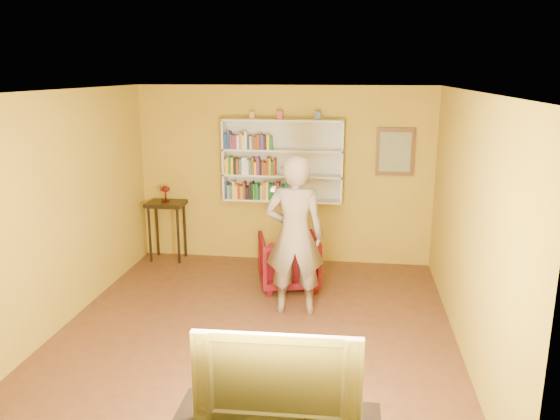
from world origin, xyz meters
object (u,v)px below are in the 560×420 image
Objects in this scene: person at (295,236)px; television at (278,371)px; console_table at (166,212)px; ruby_lustre at (165,190)px; armchair at (289,261)px; bookshelf at (283,160)px.

person reaches higher than television.
person is (2.19, -1.66, 0.21)m from console_table.
television reaches higher than ruby_lustre.
person is at bearing -37.21° from console_table.
ruby_lustre is 2.32m from armchair.
person is at bearing 92.19° from television.
armchair is 3.69m from television.
bookshelf is 1.96m from person.
ruby_lustre is at bearing 116.15° from television.
ruby_lustre reaches higher than console_table.
person reaches higher than ruby_lustre.
ruby_lustre is (-0.00, 0.00, 0.34)m from console_table.
armchair is 1.03m from person.
ruby_lustre is (-1.81, -0.16, -0.48)m from bookshelf.
person reaches higher than armchair.
person is (0.38, -1.82, -0.61)m from bookshelf.
armchair is at bearing -23.04° from ruby_lustre.
person is 1.68× the size of television.
bookshelf reaches higher than armchair.
armchair is (2.02, -0.86, -0.75)m from ruby_lustre.
console_table is at bearing -37.48° from armchair.
television is (0.37, -3.64, 0.49)m from armchair.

